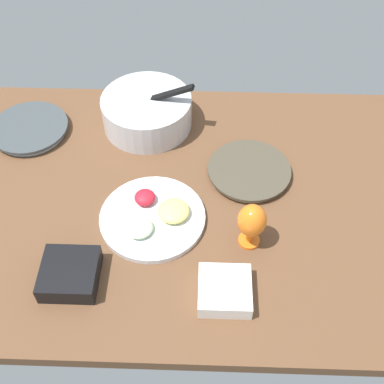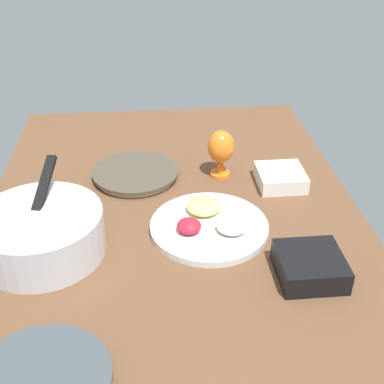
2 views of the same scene
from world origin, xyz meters
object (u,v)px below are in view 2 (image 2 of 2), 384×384
at_px(hurricane_glass_orange, 221,148).
at_px(dinner_plate_right, 136,174).
at_px(square_bowl_black, 310,265).
at_px(fruit_platter, 209,224).
at_px(mixing_bowl, 41,232).
at_px(dinner_plate_left, 40,383).
at_px(square_bowl_white, 281,177).

bearing_deg(hurricane_glass_orange, dinner_plate_right, 87.63).
xyz_separation_m(dinner_plate_right, square_bowl_black, (-0.49, -0.40, 0.02)).
xyz_separation_m(fruit_platter, hurricane_glass_orange, (0.28, -0.07, 0.08)).
bearing_deg(mixing_bowl, fruit_platter, -82.51).
bearing_deg(dinner_plate_left, hurricane_glass_orange, -30.59).
distance_m(fruit_platter, square_bowl_black, 0.29).
bearing_deg(dinner_plate_right, fruit_platter, -146.32).
relative_size(square_bowl_black, square_bowl_white, 1.08).
height_order(dinner_plate_left, hurricane_glass_orange, hurricane_glass_orange).
height_order(hurricane_glass_orange, square_bowl_white, hurricane_glass_orange).
bearing_deg(hurricane_glass_orange, fruit_platter, 165.92).
height_order(fruit_platter, square_bowl_white, fruit_platter).
relative_size(fruit_platter, square_bowl_black, 2.09).
distance_m(dinner_plate_left, dinner_plate_right, 0.77).
xyz_separation_m(dinner_plate_right, mixing_bowl, (-0.34, 0.23, 0.05)).
relative_size(dinner_plate_right, square_bowl_black, 1.77).
relative_size(mixing_bowl, fruit_platter, 1.02).
distance_m(dinner_plate_left, mixing_bowl, 0.41).
distance_m(mixing_bowl, fruit_platter, 0.42).
xyz_separation_m(dinner_plate_left, square_bowl_black, (0.25, -0.57, 0.02)).
relative_size(dinner_plate_left, square_bowl_white, 1.91).
bearing_deg(mixing_bowl, dinner_plate_right, -33.37).
height_order(mixing_bowl, hurricane_glass_orange, mixing_bowl).
relative_size(mixing_bowl, square_bowl_white, 2.30).
distance_m(fruit_platter, hurricane_glass_orange, 0.30).
distance_m(dinner_plate_left, hurricane_glass_orange, 0.86).
relative_size(dinner_plate_right, mixing_bowl, 0.83).
height_order(dinner_plate_left, dinner_plate_right, dinner_plate_left).
distance_m(mixing_bowl, hurricane_glass_orange, 0.59).
bearing_deg(hurricane_glass_orange, dinner_plate_left, 149.41).
distance_m(dinner_plate_right, hurricane_glass_orange, 0.27).
xyz_separation_m(mixing_bowl, fruit_platter, (0.06, -0.42, -0.05)).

